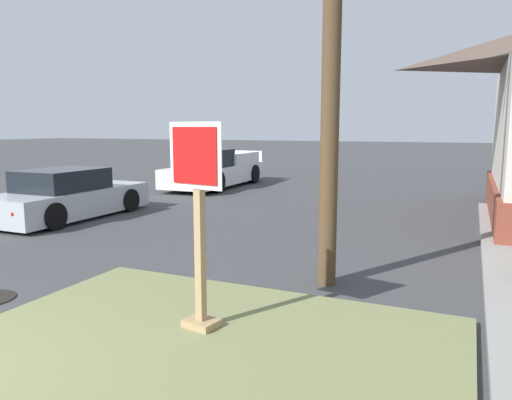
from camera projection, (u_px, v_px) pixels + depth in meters
name	position (u px, v px, depth m)	size (l,w,h in m)	color
grass_corner_patch	(146.00, 391.00, 4.12)	(5.16, 5.55, 0.08)	olive
stop_sign	(199.00, 231.00, 5.19)	(0.69, 0.34, 2.24)	#A3845B
parked_sedan_silver	(68.00, 197.00, 12.20)	(1.89, 4.32, 1.25)	#ADB2B7
pickup_truck_white	(215.00, 171.00, 18.63)	(2.16, 5.58, 1.48)	silver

